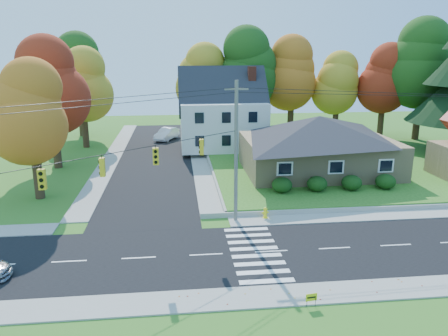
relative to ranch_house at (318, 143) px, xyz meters
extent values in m
plane|color=#3D7923|center=(-8.00, -16.00, -3.27)|extent=(120.00, 120.00, 0.00)
cube|color=black|center=(-8.00, -16.00, -3.26)|extent=(90.00, 8.00, 0.02)
cube|color=black|center=(-16.00, 10.00, -3.25)|extent=(8.00, 44.00, 0.02)
cube|color=#9C9A90|center=(-8.00, -11.00, -3.23)|extent=(90.00, 2.00, 0.08)
cube|color=#9C9A90|center=(-8.00, -21.00, -3.23)|extent=(90.00, 2.00, 0.08)
cube|color=#3D7923|center=(5.00, 5.00, -3.02)|extent=(30.00, 30.00, 0.50)
cube|color=tan|center=(0.00, 0.00, -1.17)|extent=(14.00, 10.00, 3.20)
pyramid|color=#26262B|center=(0.00, 0.00, 1.53)|extent=(14.60, 10.60, 2.20)
cube|color=silver|center=(-8.00, 12.00, 0.03)|extent=(10.00, 8.00, 5.60)
pyramid|color=#26262B|center=(-8.00, 12.00, 4.03)|extent=(10.40, 8.40, 2.40)
cube|color=brown|center=(-4.50, 12.00, 2.03)|extent=(0.90, 0.90, 9.60)
ellipsoid|color=#163A10|center=(-5.00, -6.20, -2.13)|extent=(1.70, 1.70, 1.27)
ellipsoid|color=#163A10|center=(-2.00, -6.20, -2.13)|extent=(1.70, 1.70, 1.27)
ellipsoid|color=#163A10|center=(1.00, -6.20, -2.13)|extent=(1.70, 1.70, 1.27)
ellipsoid|color=#163A10|center=(4.00, -6.20, -2.13)|extent=(1.70, 1.70, 1.27)
cylinder|color=#666059|center=(-9.50, -10.80, 1.73)|extent=(0.26, 0.26, 10.00)
cube|color=#666059|center=(-9.50, -10.80, 6.13)|extent=(1.60, 0.12, 0.12)
cube|color=gold|center=(-20.00, -19.20, 2.68)|extent=(0.34, 0.26, 1.00)
cube|color=gold|center=(-17.50, -17.20, 2.68)|extent=(0.26, 0.34, 1.00)
cube|color=gold|center=(-14.80, -15.05, 2.68)|extent=(0.34, 0.26, 1.00)
cube|color=gold|center=(-12.00, -12.80, 2.68)|extent=(0.26, 0.34, 1.00)
cylinder|color=black|center=(-16.00, -16.00, 3.33)|extent=(13.02, 10.43, 0.04)
cylinder|color=#3F2A19|center=(-10.00, 18.00, -0.07)|extent=(0.80, 0.80, 5.40)
sphere|color=#B89323|center=(-10.00, 18.00, 3.83)|extent=(6.72, 6.72, 6.72)
sphere|color=#B89323|center=(-10.00, 18.00, 5.51)|extent=(5.91, 5.91, 5.91)
sphere|color=#B89323|center=(-10.00, 18.00, 7.19)|extent=(5.11, 5.11, 5.11)
cylinder|color=#3F2A19|center=(-4.00, 17.00, 0.38)|extent=(0.86, 0.86, 6.30)
sphere|color=#214E15|center=(-4.00, 17.00, 4.93)|extent=(7.84, 7.84, 7.84)
sphere|color=#214E15|center=(-4.00, 17.00, 6.89)|extent=(6.90, 6.90, 6.90)
sphere|color=#214E15|center=(-4.00, 17.00, 8.85)|extent=(5.96, 5.96, 5.96)
cylinder|color=#3F2A19|center=(2.00, 18.00, 0.16)|extent=(0.83, 0.83, 5.85)
sphere|color=#C4641B|center=(2.00, 18.00, 4.38)|extent=(7.28, 7.28, 7.28)
sphere|color=#C4641B|center=(2.00, 18.00, 6.20)|extent=(6.41, 6.41, 6.41)
sphere|color=#C4641B|center=(2.00, 18.00, 8.02)|extent=(5.53, 5.53, 5.53)
cylinder|color=#3F2A19|center=(8.00, 17.00, -0.29)|extent=(0.77, 0.77, 4.95)
sphere|color=#B89323|center=(8.00, 17.00, 3.28)|extent=(6.16, 6.16, 6.16)
sphere|color=#B89323|center=(8.00, 17.00, 4.82)|extent=(5.42, 5.42, 5.42)
sphere|color=#B89323|center=(8.00, 17.00, 6.36)|extent=(4.68, 4.68, 4.68)
cylinder|color=#3F2A19|center=(14.00, 16.00, -0.07)|extent=(0.80, 0.80, 5.40)
sphere|color=maroon|center=(14.00, 16.00, 3.83)|extent=(6.72, 6.72, 6.72)
sphere|color=maroon|center=(14.00, 16.00, 5.51)|extent=(5.91, 5.91, 5.91)
sphere|color=maroon|center=(14.00, 16.00, 7.19)|extent=(5.11, 5.11, 5.11)
cylinder|color=#3F2A19|center=(18.00, 14.00, 0.61)|extent=(0.89, 0.89, 6.75)
sphere|color=#214E15|center=(18.00, 14.00, 5.48)|extent=(8.40, 8.40, 8.40)
sphere|color=#214E15|center=(18.00, 14.00, 7.58)|extent=(7.39, 7.39, 7.39)
sphere|color=#214E15|center=(18.00, 14.00, 9.68)|extent=(6.38, 6.38, 6.38)
cylinder|color=#3F2A19|center=(-25.00, -4.00, -0.79)|extent=(0.77, 0.77, 4.95)
sphere|color=#C4641B|center=(-25.00, -4.00, 2.78)|extent=(6.16, 6.16, 6.16)
sphere|color=#C4641B|center=(-25.00, -4.00, 4.32)|extent=(5.42, 5.42, 5.42)
sphere|color=#C4641B|center=(-25.00, -4.00, 5.86)|extent=(4.68, 4.68, 4.68)
cylinder|color=#3F2A19|center=(-26.00, 6.00, -0.34)|extent=(0.83, 0.83, 5.85)
sphere|color=maroon|center=(-26.00, 6.00, 3.88)|extent=(7.28, 7.28, 7.28)
sphere|color=maroon|center=(-26.00, 6.00, 5.70)|extent=(6.41, 6.41, 6.41)
sphere|color=maroon|center=(-26.00, 6.00, 7.52)|extent=(5.53, 5.53, 5.53)
cylinder|color=#3F2A19|center=(-25.00, 16.00, -0.57)|extent=(0.80, 0.80, 5.40)
sphere|color=#B89323|center=(-25.00, 16.00, 3.33)|extent=(6.72, 6.72, 6.72)
sphere|color=#B89323|center=(-25.00, 16.00, 5.01)|extent=(5.91, 5.91, 5.91)
sphere|color=#B89323|center=(-25.00, 16.00, 6.69)|extent=(5.11, 5.11, 5.11)
cylinder|color=#3F2A19|center=(-27.00, 24.00, -0.12)|extent=(0.86, 0.86, 6.30)
sphere|color=#214E15|center=(-27.00, 24.00, 4.43)|extent=(7.84, 7.84, 7.84)
sphere|color=#214E15|center=(-27.00, 24.00, 6.39)|extent=(6.90, 6.90, 6.90)
sphere|color=#214E15|center=(-27.00, 24.00, 8.35)|extent=(5.96, 5.96, 5.96)
imported|color=white|center=(-14.88, 19.60, -2.43)|extent=(3.59, 5.21, 1.63)
cylinder|color=yellow|center=(-7.29, -10.66, -3.21)|extent=(0.39, 0.39, 0.11)
cylinder|color=yellow|center=(-7.29, -10.66, -2.88)|extent=(0.26, 0.26, 0.60)
sphere|color=yellow|center=(-7.29, -10.66, -2.52)|extent=(0.28, 0.28, 0.28)
cylinder|color=yellow|center=(-7.29, -10.66, -2.78)|extent=(0.51, 0.23, 0.13)
cylinder|color=black|center=(-7.61, -22.08, -3.03)|extent=(0.02, 0.02, 0.48)
cylinder|color=black|center=(-7.19, -22.08, -3.03)|extent=(0.02, 0.02, 0.48)
cube|color=yellow|center=(-7.40, -22.08, -2.74)|extent=(0.57, 0.10, 0.38)
camera|label=1|loc=(-13.57, -39.95, 8.60)|focal=35.00mm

